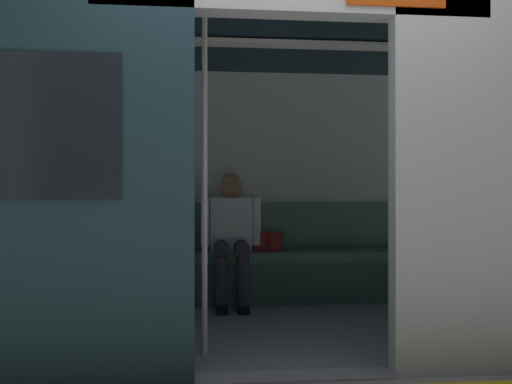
{
  "coord_description": "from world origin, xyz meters",
  "views": [
    {
      "loc": [
        0.53,
        3.06,
        1.02
      ],
      "look_at": [
        0.09,
        -1.19,
        1.03
      ],
      "focal_mm": 39.35,
      "sensor_mm": 36.0,
      "label": 1
    }
  ],
  "objects": [
    {
      "name": "person_seated",
      "position": [
        0.23,
        -2.05,
        0.69
      ],
      "size": [
        0.55,
        0.68,
        1.21
      ],
      "color": "silver",
      "rests_on": "ground_plane"
    },
    {
      "name": "bench_seat",
      "position": [
        0.0,
        -2.11,
        0.37
      ],
      "size": [
        3.31,
        0.44,
        0.48
      ],
      "color": "#4C7566",
      "rests_on": "ground_plane"
    },
    {
      "name": "train_car",
      "position": [
        0.09,
        -1.16,
        1.53
      ],
      "size": [
        6.4,
        2.62,
        2.32
      ],
      "color": "silver",
      "rests_on": "ground_plane"
    },
    {
      "name": "handbag",
      "position": [
        -0.12,
        -2.15,
        0.56
      ],
      "size": [
        0.26,
        0.15,
        0.17
      ],
      "color": "maroon",
      "rests_on": "bench_seat"
    },
    {
      "name": "grab_pole_door",
      "position": [
        0.49,
        -0.47,
        1.09
      ],
      "size": [
        0.04,
        0.04,
        2.18
      ],
      "primitive_type": "cylinder",
      "color": "silver",
      "rests_on": "ground_plane"
    },
    {
      "name": "book",
      "position": [
        0.64,
        -2.14,
        0.49
      ],
      "size": [
        0.19,
        0.24,
        0.03
      ],
      "primitive_type": "cube",
      "rotation": [
        0.0,
        0.0,
        -0.2
      ],
      "color": "#26598C",
      "rests_on": "bench_seat"
    },
    {
      "name": "ground_plane",
      "position": [
        0.0,
        0.0,
        0.0
      ],
      "size": [
        60.0,
        60.0,
        0.0
      ],
      "primitive_type": "plane",
      "color": "gray"
    }
  ]
}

